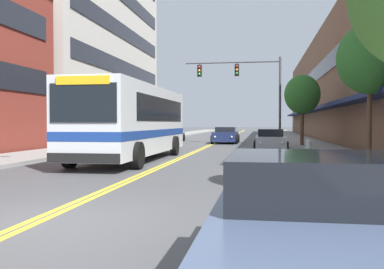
% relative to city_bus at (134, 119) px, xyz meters
% --- Properties ---
extents(ground_plane, '(240.00, 240.00, 0.00)m').
position_rel_city_bus_xyz_m(ground_plane, '(1.92, 25.10, -1.84)').
color(ground_plane, '#4C4C4F').
extents(sidewalk_left, '(3.48, 106.00, 0.15)m').
position_rel_city_bus_xyz_m(sidewalk_left, '(-5.32, 25.10, -1.77)').
color(sidewalk_left, gray).
rests_on(sidewalk_left, ground_plane).
extents(sidewalk_right, '(3.48, 106.00, 0.15)m').
position_rel_city_bus_xyz_m(sidewalk_right, '(9.16, 25.10, -1.77)').
color(sidewalk_right, gray).
rests_on(sidewalk_right, ground_plane).
extents(centre_line, '(0.34, 106.00, 0.01)m').
position_rel_city_bus_xyz_m(centre_line, '(1.92, 25.10, -1.84)').
color(centre_line, yellow).
rests_on(centre_line, ground_plane).
extents(office_tower_left, '(12.08, 25.57, 24.13)m').
position_rel_city_bus_xyz_m(office_tower_left, '(-13.30, 20.90, 10.22)').
color(office_tower_left, '#BCB7AD').
rests_on(office_tower_left, ground_plane).
extents(storefront_row_right, '(9.10, 68.00, 10.64)m').
position_rel_city_bus_xyz_m(storefront_row_right, '(15.13, 25.10, 3.47)').
color(storefront_row_right, brown).
rests_on(storefront_row_right, ground_plane).
extents(city_bus, '(2.91, 10.96, 3.27)m').
position_rel_city_bus_xyz_m(city_bus, '(0.00, 0.00, 0.00)').
color(city_bus, silver).
rests_on(city_bus, ground_plane).
extents(car_black_parked_left_near, '(2.12, 4.81, 1.30)m').
position_rel_city_bus_xyz_m(car_black_parked_left_near, '(-2.34, 9.60, -1.25)').
color(car_black_parked_left_near, black).
rests_on(car_black_parked_left_near, ground_plane).
extents(car_dark_grey_parked_left_mid, '(2.15, 4.54, 1.21)m').
position_rel_city_bus_xyz_m(car_dark_grey_parked_left_mid, '(-2.35, 18.75, -1.28)').
color(car_dark_grey_parked_left_mid, '#38383D').
rests_on(car_dark_grey_parked_left_mid, ground_plane).
extents(car_slate_blue_parked_right_foreground, '(2.18, 4.26, 1.37)m').
position_rel_city_bus_xyz_m(car_slate_blue_parked_right_foreground, '(6.26, -14.51, -1.21)').
color(car_slate_blue_parked_right_foreground, '#475675').
rests_on(car_slate_blue_parked_right_foreground, ground_plane).
extents(car_silver_parked_right_mid, '(1.98, 4.90, 1.30)m').
position_rel_city_bus_xyz_m(car_silver_parked_right_mid, '(6.26, 7.77, -1.23)').
color(car_silver_parked_right_mid, '#B7B7BC').
rests_on(car_silver_parked_right_mid, ground_plane).
extents(car_navy_moving_lead, '(2.12, 4.48, 1.34)m').
position_rel_city_bus_xyz_m(car_navy_moving_lead, '(2.81, 16.44, -1.20)').
color(car_navy_moving_lead, '#19234C').
rests_on(car_navy_moving_lead, ground_plane).
extents(traffic_signal_mast, '(7.44, 0.38, 6.74)m').
position_rel_city_bus_xyz_m(traffic_signal_mast, '(4.60, 14.82, 3.01)').
color(traffic_signal_mast, '#47474C').
rests_on(traffic_signal_mast, ground_plane).
extents(street_tree_right_mid, '(2.50, 2.50, 5.37)m').
position_rel_city_bus_xyz_m(street_tree_right_mid, '(9.82, -1.39, 2.29)').
color(street_tree_right_mid, brown).
rests_on(street_tree_right_mid, sidewalk_right).
extents(street_tree_right_far, '(2.44, 2.44, 4.82)m').
position_rel_city_bus_xyz_m(street_tree_right_far, '(8.48, 11.55, 1.77)').
color(street_tree_right_far, brown).
rests_on(street_tree_right_far, sidewalk_right).
extents(fire_hydrant, '(0.32, 0.24, 0.78)m').
position_rel_city_bus_xyz_m(fire_hydrant, '(7.86, 1.44, -1.31)').
color(fire_hydrant, '#B7B7BC').
rests_on(fire_hydrant, sidewalk_right).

